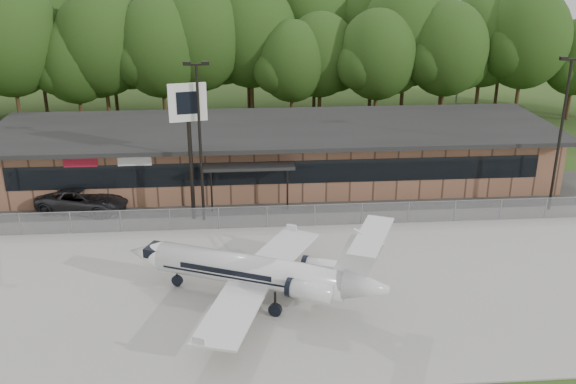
{
  "coord_description": "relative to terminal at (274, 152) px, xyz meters",
  "views": [
    {
      "loc": [
        -2.54,
        -21.76,
        16.55
      ],
      "look_at": [
        0.09,
        12.0,
        3.56
      ],
      "focal_mm": 40.0,
      "sensor_mm": 36.0,
      "label": 1
    }
  ],
  "objects": [
    {
      "name": "ground",
      "position": [
        0.0,
        -23.94,
        -2.18
      ],
      "size": [
        160.0,
        160.0,
        0.0
      ],
      "primitive_type": "plane",
      "color": "#2B4B1B",
      "rests_on": "ground"
    },
    {
      "name": "apron",
      "position": [
        0.0,
        -15.94,
        -2.14
      ],
      "size": [
        64.0,
        18.0,
        0.08
      ],
      "primitive_type": "cube",
      "color": "#9E9B93",
      "rests_on": "ground"
    },
    {
      "name": "parking_lot",
      "position": [
        0.0,
        -4.44,
        -2.15
      ],
      "size": [
        50.0,
        9.0,
        0.06
      ],
      "primitive_type": "cube",
      "color": "#383835",
      "rests_on": "ground"
    },
    {
      "name": "terminal",
      "position": [
        0.0,
        0.0,
        0.0
      ],
      "size": [
        41.0,
        11.65,
        4.3
      ],
      "color": "brown",
      "rests_on": "ground"
    },
    {
      "name": "fence",
      "position": [
        0.0,
        -8.94,
        -1.4
      ],
      "size": [
        46.0,
        0.04,
        1.52
      ],
      "color": "gray",
      "rests_on": "ground"
    },
    {
      "name": "treeline",
      "position": [
        0.0,
        18.06,
        5.32
      ],
      "size": [
        72.0,
        12.0,
        15.0
      ],
      "primitive_type": null,
      "color": "#1E3511",
      "rests_on": "ground"
    },
    {
      "name": "light_pole_mid",
      "position": [
        -5.0,
        -7.44,
        3.8
      ],
      "size": [
        1.55,
        0.3,
        10.23
      ],
      "color": "black",
      "rests_on": "ground"
    },
    {
      "name": "light_pole_right",
      "position": [
        18.0,
        -7.44,
        3.8
      ],
      "size": [
        1.55,
        0.3,
        10.23
      ],
      "color": "black",
      "rests_on": "ground"
    },
    {
      "name": "business_jet",
      "position": [
        -1.81,
        -17.86,
        -0.52
      ],
      "size": [
        13.41,
        11.97,
        4.62
      ],
      "rotation": [
        0.0,
        0.0,
        -0.41
      ],
      "color": "silver",
      "rests_on": "ground"
    },
    {
      "name": "suv",
      "position": [
        -13.08,
        -5.22,
        -1.35
      ],
      "size": [
        6.43,
        4.13,
        1.65
      ],
      "primitive_type": "imported",
      "rotation": [
        0.0,
        0.0,
        1.32
      ],
      "color": "#2E2E30",
      "rests_on": "ground"
    },
    {
      "name": "pole_sign",
      "position": [
        -5.65,
        -7.14,
        4.62
      ],
      "size": [
        2.33,
        0.73,
        8.88
      ],
      "rotation": [
        0.0,
        0.0,
        0.21
      ],
      "color": "black",
      "rests_on": "ground"
    }
  ]
}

